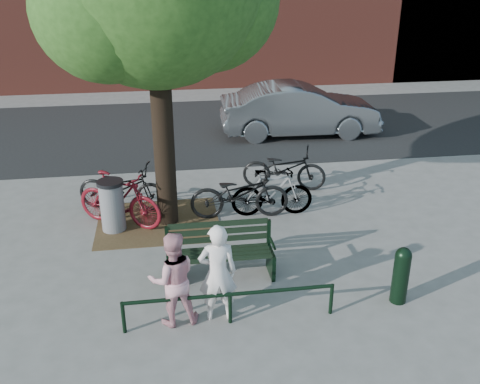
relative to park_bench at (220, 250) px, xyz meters
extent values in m
plane|color=gray|center=(0.00, -0.08, -0.48)|extent=(90.00, 90.00, 0.00)
cube|color=brown|center=(-1.00, 2.12, -0.47)|extent=(2.40, 2.00, 0.02)
cube|color=black|center=(0.00, 8.42, -0.47)|extent=(40.00, 7.00, 0.01)
cube|color=black|center=(-0.84, -0.08, -0.25)|extent=(0.06, 0.52, 0.45)
cube|color=black|center=(-0.84, 0.15, 0.19)|extent=(0.06, 0.06, 0.44)
cylinder|color=black|center=(-0.84, -0.18, 0.15)|extent=(0.04, 0.36, 0.04)
cube|color=black|center=(0.84, -0.08, -0.25)|extent=(0.06, 0.52, 0.45)
cube|color=black|center=(0.84, 0.15, 0.19)|extent=(0.06, 0.06, 0.44)
cylinder|color=black|center=(0.84, -0.18, 0.15)|extent=(0.04, 0.36, 0.04)
cube|color=black|center=(0.00, -0.08, -0.03)|extent=(1.64, 0.46, 0.04)
cube|color=black|center=(0.00, 0.15, 0.26)|extent=(1.64, 0.03, 0.47)
cylinder|color=black|center=(-1.50, -1.28, -0.23)|extent=(0.06, 0.06, 0.50)
cylinder|color=black|center=(0.00, -1.28, -0.23)|extent=(0.06, 0.06, 0.50)
cylinder|color=black|center=(1.50, -1.28, -0.23)|extent=(0.06, 0.06, 0.50)
cylinder|color=black|center=(0.00, -1.28, 0.00)|extent=(3.00, 0.06, 0.06)
cylinder|color=black|center=(-0.80, 2.12, 1.42)|extent=(0.40, 0.40, 3.80)
sphere|color=#244916|center=(-1.60, 1.72, 3.62)|extent=(2.40, 2.40, 2.40)
imported|color=white|center=(-0.16, -1.13, 0.28)|extent=(0.56, 0.37, 1.51)
imported|color=pink|center=(-0.79, -1.13, 0.24)|extent=(0.75, 0.61, 1.43)
cylinder|color=black|center=(2.62, -1.13, -0.08)|extent=(0.25, 0.25, 0.80)
sphere|color=black|center=(2.62, -1.13, 0.32)|extent=(0.25, 0.25, 0.25)
cylinder|color=gray|center=(-1.84, 1.92, 0.00)|extent=(0.46, 0.46, 0.96)
cylinder|color=black|center=(-1.84, 1.92, 0.51)|extent=(0.50, 0.50, 0.07)
imported|color=black|center=(-1.71, 2.86, 0.02)|extent=(2.00, 1.19, 0.99)
imported|color=#5F0D16|center=(-1.72, 2.12, 0.07)|extent=(1.85, 1.36, 1.10)
imported|color=black|center=(0.64, 2.12, 0.04)|extent=(2.01, 0.78, 1.04)
imported|color=gray|center=(1.31, 2.12, 0.02)|extent=(1.68, 0.54, 1.00)
imported|color=black|center=(1.86, 3.43, 0.02)|extent=(1.99, 1.17, 0.99)
imported|color=slate|center=(3.21, 7.39, 0.28)|extent=(4.68, 1.78, 1.52)
camera|label=1|loc=(-0.80, -7.57, 4.35)|focal=40.00mm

